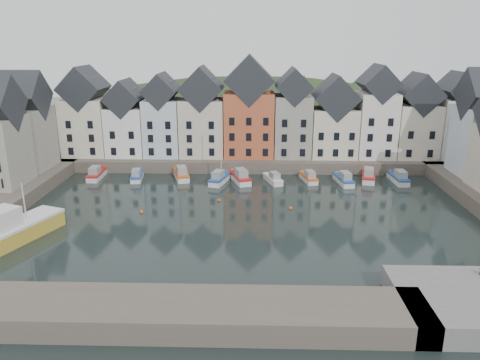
{
  "coord_description": "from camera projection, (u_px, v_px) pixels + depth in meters",
  "views": [
    {
      "loc": [
        0.75,
        -54.96,
        22.37
      ],
      "look_at": [
        -0.94,
        6.0,
        3.82
      ],
      "focal_mm": 35.0,
      "sensor_mm": 36.0,
      "label": 1
    }
  ],
  "objects": [
    {
      "name": "boat_b",
      "position": [
        137.0,
        176.0,
        76.89
      ],
      "size": [
        2.37,
        5.68,
        2.12
      ],
      "rotation": [
        0.0,
        0.0,
        0.12
      ],
      "color": "silver",
      "rests_on": "ground"
    },
    {
      "name": "boat_c",
      "position": [
        181.0,
        174.0,
        77.47
      ],
      "size": [
        3.69,
        6.74,
        2.47
      ],
      "rotation": [
        0.0,
        0.0,
        0.28
      ],
      "color": "silver",
      "rests_on": "ground"
    },
    {
      "name": "near_wall",
      "position": [
        119.0,
        312.0,
        38.02
      ],
      "size": [
        50.0,
        6.0,
        2.0
      ],
      "primitive_type": "cube",
      "color": "brown",
      "rests_on": "ground"
    },
    {
      "name": "ground",
      "position": [
        246.0,
        223.0,
        59.09
      ],
      "size": [
        260.0,
        260.0,
        0.0
      ],
      "primitive_type": "plane",
      "color": "black",
      "rests_on": "ground"
    },
    {
      "name": "far_terrace",
      "position": [
        267.0,
        117.0,
        83.2
      ],
      "size": [
        72.37,
        8.16,
        17.78
      ],
      "color": "beige",
      "rests_on": "far_quay"
    },
    {
      "name": "large_vessel",
      "position": [
        8.0,
        231.0,
        52.49
      ],
      "size": [
        7.87,
        13.37,
        6.74
      ],
      "rotation": [
        0.0,
        0.0,
        -0.36
      ],
      "color": "gold",
      "rests_on": "ground"
    },
    {
      "name": "boat_j",
      "position": [
        399.0,
        178.0,
        75.5
      ],
      "size": [
        2.23,
        6.27,
        2.37
      ],
      "rotation": [
        0.0,
        0.0,
        0.05
      ],
      "color": "silver",
      "rests_on": "ground"
    },
    {
      "name": "boat_g",
      "position": [
        309.0,
        178.0,
        76.01
      ],
      "size": [
        2.72,
        5.75,
        2.12
      ],
      "rotation": [
        0.0,
        0.0,
        0.19
      ],
      "color": "silver",
      "rests_on": "ground"
    },
    {
      "name": "hillside",
      "position": [
        249.0,
        205.0,
        117.87
      ],
      "size": [
        153.6,
        70.4,
        64.0
      ],
      "color": "#1F2E17",
      "rests_on": "ground"
    },
    {
      "name": "boat_h",
      "position": [
        344.0,
        180.0,
        74.77
      ],
      "size": [
        2.65,
        6.19,
        2.3
      ],
      "rotation": [
        0.0,
        0.0,
        0.13
      ],
      "color": "silver",
      "rests_on": "ground"
    },
    {
      "name": "boat_a",
      "position": [
        96.0,
        174.0,
        77.63
      ],
      "size": [
        2.11,
        6.25,
        2.38
      ],
      "rotation": [
        0.0,
        0.0,
        0.03
      ],
      "color": "silver",
      "rests_on": "ground"
    },
    {
      "name": "boat_e",
      "position": [
        240.0,
        177.0,
        75.75
      ],
      "size": [
        4.1,
        6.93,
        2.54
      ],
      "rotation": [
        0.0,
        0.0,
        0.33
      ],
      "color": "silver",
      "rests_on": "ground"
    },
    {
      "name": "far_quay",
      "position": [
        249.0,
        157.0,
        87.49
      ],
      "size": [
        90.0,
        16.0,
        2.0
      ],
      "primitive_type": "cube",
      "color": "brown",
      "rests_on": "ground"
    },
    {
      "name": "left_terrace",
      "position": [
        9.0,
        132.0,
        70.38
      ],
      "size": [
        7.65,
        17.0,
        15.69
      ],
      "color": "gray",
      "rests_on": "left_quay"
    },
    {
      "name": "boat_f",
      "position": [
        273.0,
        179.0,
        75.37
      ],
      "size": [
        3.25,
        5.58,
        2.05
      ],
      "rotation": [
        0.0,
        0.0,
        0.32
      ],
      "color": "silver",
      "rests_on": "ground"
    },
    {
      "name": "boat_i",
      "position": [
        368.0,
        176.0,
        76.5
      ],
      "size": [
        3.34,
        6.73,
        2.48
      ],
      "rotation": [
        0.0,
        0.0,
        -0.22
      ],
      "color": "silver",
      "rests_on": "ground"
    },
    {
      "name": "boat_d",
      "position": [
        220.0,
        178.0,
        75.21
      ],
      "size": [
        3.57,
        6.49,
        11.86
      ],
      "rotation": [
        0.0,
        0.0,
        -0.28
      ],
      "color": "silver",
      "rests_on": "ground"
    },
    {
      "name": "mooring_buoys",
      "position": [
        218.0,
        207.0,
        64.25
      ],
      "size": [
        20.5,
        5.5,
        0.5
      ],
      "color": "#D65219",
      "rests_on": "ground"
    }
  ]
}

